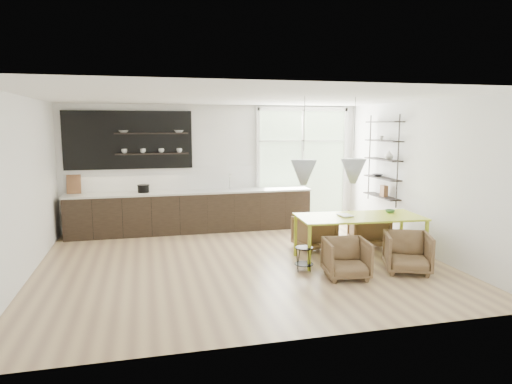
# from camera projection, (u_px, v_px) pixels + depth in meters

# --- Properties ---
(room) EXTENTS (7.02, 6.01, 2.91)m
(room) POSITION_uv_depth(u_px,v_px,m) (259.00, 174.00, 9.08)
(room) COLOR tan
(room) RESTS_ON ground
(kitchen_run) EXTENTS (5.54, 0.69, 2.75)m
(kitchen_run) POSITION_uv_depth(u_px,v_px,m) (188.00, 206.00, 10.44)
(kitchen_run) COLOR black
(kitchen_run) RESTS_ON ground
(right_shelving) EXTENTS (0.26, 1.22, 1.90)m
(right_shelving) POSITION_uv_depth(u_px,v_px,m) (383.00, 162.00, 9.78)
(right_shelving) COLOR black
(right_shelving) RESTS_ON ground
(dining_table) EXTENTS (2.29, 1.15, 0.81)m
(dining_table) POSITION_uv_depth(u_px,v_px,m) (359.00, 219.00, 8.20)
(dining_table) COLOR #BED02A
(dining_table) RESTS_ON ground
(armchair_back_left) EXTENTS (0.82, 0.83, 0.65)m
(armchair_back_left) POSITION_uv_depth(u_px,v_px,m) (314.00, 232.00, 9.05)
(armchair_back_left) COLOR brown
(armchair_back_left) RESTS_ON ground
(armchair_back_right) EXTENTS (0.92, 0.93, 0.70)m
(armchair_back_right) POSITION_uv_depth(u_px,v_px,m) (369.00, 229.00, 9.23)
(armchair_back_right) COLOR brown
(armchair_back_right) RESTS_ON ground
(armchair_front_left) EXTENTS (0.77, 0.78, 0.63)m
(armchair_front_left) POSITION_uv_depth(u_px,v_px,m) (346.00, 258.00, 7.31)
(armchair_front_left) COLOR brown
(armchair_front_left) RESTS_ON ground
(armchair_front_right) EXTENTS (0.93, 0.95, 0.67)m
(armchair_front_right) POSITION_uv_depth(u_px,v_px,m) (407.00, 252.00, 7.59)
(armchair_front_right) COLOR brown
(armchair_front_right) RESTS_ON ground
(wire_stool) EXTENTS (0.32, 0.32, 0.40)m
(wire_stool) POSITION_uv_depth(u_px,v_px,m) (304.00, 255.00, 7.67)
(wire_stool) COLOR black
(wire_stool) RESTS_ON ground
(table_book) EXTENTS (0.24, 0.30, 0.03)m
(table_book) POSITION_uv_depth(u_px,v_px,m) (340.00, 216.00, 8.15)
(table_book) COLOR white
(table_book) RESTS_ON dining_table
(table_bowl) EXTENTS (0.20, 0.20, 0.05)m
(table_bowl) POSITION_uv_depth(u_px,v_px,m) (390.00, 211.00, 8.50)
(table_bowl) COLOR #417442
(table_bowl) RESTS_ON dining_table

